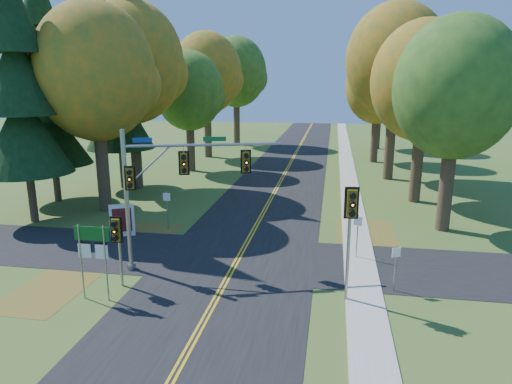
% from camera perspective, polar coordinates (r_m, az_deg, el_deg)
% --- Properties ---
extents(ground, '(160.00, 160.00, 0.00)m').
position_cam_1_polar(ground, '(22.23, -3.26, -10.15)').
color(ground, '#335C20').
rests_on(ground, ground).
extents(road_main, '(8.00, 160.00, 0.02)m').
position_cam_1_polar(road_main, '(22.23, -3.27, -10.13)').
color(road_main, black).
rests_on(road_main, ground).
extents(road_cross, '(60.00, 6.00, 0.02)m').
position_cam_1_polar(road_cross, '(24.03, -2.20, -8.23)').
color(road_cross, black).
rests_on(road_cross, ground).
extents(centerline_left, '(0.10, 160.00, 0.01)m').
position_cam_1_polar(centerline_left, '(22.24, -3.52, -10.07)').
color(centerline_left, gold).
rests_on(centerline_left, road_main).
extents(centerline_right, '(0.10, 160.00, 0.01)m').
position_cam_1_polar(centerline_right, '(22.20, -3.01, -10.11)').
color(centerline_right, gold).
rests_on(centerline_right, road_main).
extents(sidewalk_east, '(1.60, 160.00, 0.06)m').
position_cam_1_polar(sidewalk_east, '(21.79, 13.15, -10.95)').
color(sidewalk_east, '#9E998E').
rests_on(sidewalk_east, ground).
extents(leaf_patch_w_near, '(4.00, 6.00, 0.00)m').
position_cam_1_polar(leaf_patch_w_near, '(27.77, -14.64, -5.60)').
color(leaf_patch_w_near, brown).
rests_on(leaf_patch_w_near, ground).
extents(leaf_patch_e, '(3.50, 8.00, 0.00)m').
position_cam_1_polar(leaf_patch_e, '(27.40, 13.72, -5.81)').
color(leaf_patch_e, brown).
rests_on(leaf_patch_e, ground).
extents(leaf_patch_w_far, '(3.00, 5.00, 0.00)m').
position_cam_1_polar(leaf_patch_w_far, '(22.59, -24.36, -11.02)').
color(leaf_patch_w_far, brown).
rests_on(leaf_patch_w_far, ground).
extents(tree_w_a, '(8.00, 8.00, 14.15)m').
position_cam_1_polar(tree_w_a, '(33.16, -19.30, 13.86)').
color(tree_w_a, '#38281C').
rests_on(tree_w_a, ground).
extents(tree_e_a, '(7.20, 7.20, 12.73)m').
position_cam_1_polar(tree_e_a, '(29.40, 23.83, 11.71)').
color(tree_e_a, '#38281C').
rests_on(tree_e_a, ground).
extents(tree_w_b, '(8.60, 8.60, 15.38)m').
position_cam_1_polar(tree_w_b, '(39.63, -15.27, 15.29)').
color(tree_w_b, '#38281C').
rests_on(tree_w_b, ground).
extents(tree_e_b, '(7.60, 7.60, 13.33)m').
position_cam_1_polar(tree_e_b, '(35.93, 20.34, 12.78)').
color(tree_e_b, '#38281C').
rests_on(tree_e_b, ground).
extents(tree_w_c, '(6.80, 6.80, 11.91)m').
position_cam_1_polar(tree_w_c, '(46.48, -8.29, 12.34)').
color(tree_w_c, '#38281C').
rests_on(tree_w_c, ground).
extents(tree_e_c, '(8.80, 8.80, 15.79)m').
position_cam_1_polar(tree_e_c, '(43.82, 17.16, 15.36)').
color(tree_e_c, '#38281C').
rests_on(tree_e_c, ground).
extents(tree_w_d, '(8.20, 8.20, 14.56)m').
position_cam_1_polar(tree_w_d, '(54.99, -6.10, 14.52)').
color(tree_w_d, '#38281C').
rests_on(tree_w_d, ground).
extents(tree_e_d, '(7.00, 7.00, 12.32)m').
position_cam_1_polar(tree_e_d, '(52.87, 15.05, 12.50)').
color(tree_e_d, '#38281C').
rests_on(tree_e_d, ground).
extents(tree_w_e, '(8.40, 8.40, 14.97)m').
position_cam_1_polar(tree_w_e, '(65.30, -2.40, 14.72)').
color(tree_w_e, '#38281C').
rests_on(tree_w_e, ground).
extents(tree_e_e, '(7.80, 7.80, 13.74)m').
position_cam_1_polar(tree_e_e, '(63.64, 15.36, 13.48)').
color(tree_e_e, '#38281C').
rests_on(tree_e_e, ground).
extents(pine_a, '(5.60, 5.60, 19.48)m').
position_cam_1_polar(pine_a, '(32.11, -27.63, 12.57)').
color(pine_a, '#38281C').
rests_on(pine_a, ground).
extents(pine_b, '(5.60, 5.60, 17.31)m').
position_cam_1_polar(pine_b, '(37.07, -24.67, 11.25)').
color(pine_b, '#38281C').
rests_on(pine_b, ground).
extents(pine_c, '(5.60, 5.60, 20.56)m').
position_cam_1_polar(pine_c, '(39.90, -17.10, 14.18)').
color(pine_c, '#38281C').
rests_on(pine_c, ground).
extents(traffic_mast, '(7.24, 2.62, 6.84)m').
position_cam_1_polar(traffic_mast, '(21.94, -11.21, 1.39)').
color(traffic_mast, gray).
rests_on(traffic_mast, ground).
extents(east_signal_pole, '(0.57, 0.66, 4.96)m').
position_cam_1_polar(east_signal_pole, '(18.57, 11.76, -2.95)').
color(east_signal_pole, '#989AA0').
rests_on(east_signal_pole, ground).
extents(ped_signal_pole, '(0.53, 0.61, 3.33)m').
position_cam_1_polar(ped_signal_pole, '(20.78, -16.97, -5.18)').
color(ped_signal_pole, '#979B9F').
rests_on(ped_signal_pole, ground).
extents(route_sign_cluster, '(1.54, 0.09, 3.30)m').
position_cam_1_polar(route_sign_cluster, '(20.09, -19.76, -6.52)').
color(route_sign_cluster, gray).
rests_on(route_sign_cluster, ground).
extents(info_kiosk, '(1.37, 0.78, 1.96)m').
position_cam_1_polar(info_kiosk, '(28.05, -16.38, -3.44)').
color(info_kiosk, silver).
rests_on(info_kiosk, ground).
extents(reg_sign_e_north, '(0.42, 0.21, 2.32)m').
position_cam_1_polar(reg_sign_e_north, '(24.09, 12.58, -4.50)').
color(reg_sign_e_north, gray).
rests_on(reg_sign_e_north, ground).
extents(reg_sign_e_south, '(0.38, 0.18, 2.09)m').
position_cam_1_polar(reg_sign_e_south, '(20.85, 17.06, -8.18)').
color(reg_sign_e_south, gray).
rests_on(reg_sign_e_south, ground).
extents(reg_sign_w, '(0.46, 0.07, 2.39)m').
position_cam_1_polar(reg_sign_w, '(28.60, -11.07, -1.42)').
color(reg_sign_w, gray).
rests_on(reg_sign_w, ground).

